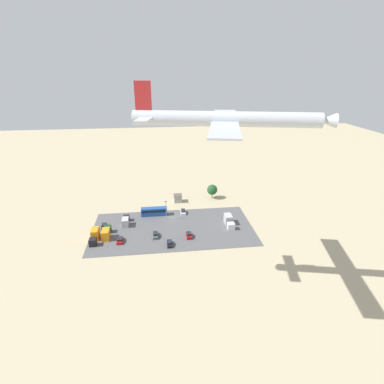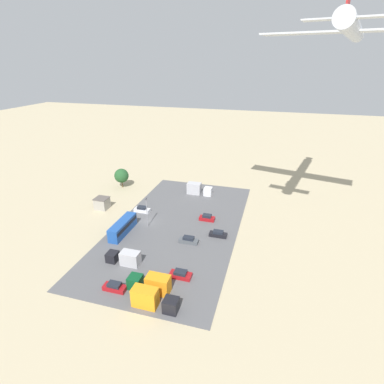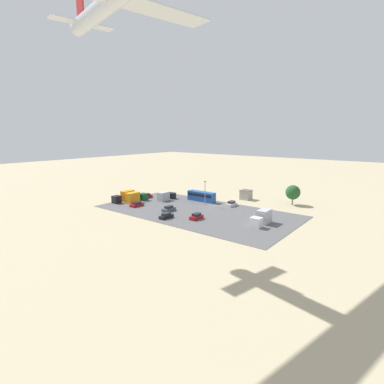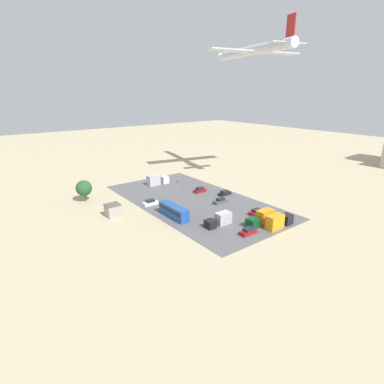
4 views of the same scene
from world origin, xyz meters
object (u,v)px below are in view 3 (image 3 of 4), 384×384
object	(u,v)px
shed_building	(246,195)
parked_car_2	(166,216)
parked_car_4	(147,196)
parked_truck_2	(262,218)
parked_car_3	(231,204)
parked_car_0	(196,217)
parked_truck_1	(166,196)
parked_car_1	(169,209)
parked_car_5	(137,204)
parked_truck_3	(136,197)
parked_truck_0	(125,197)
bus	(201,196)

from	to	relation	value
shed_building	parked_car_2	distance (m)	35.49
parked_car_4	parked_truck_2	world-z (taller)	parked_truck_2
parked_car_3	parked_car_4	size ratio (longest dim) A/B	1.01
parked_car_0	parked_truck_1	size ratio (longest dim) A/B	0.56
parked_car_1	parked_truck_2	distance (m)	28.07
parked_car_1	parked_car_5	bearing A→B (deg)	-170.68
parked_car_1	parked_truck_3	size ratio (longest dim) A/B	0.56
parked_car_1	parked_car_3	distance (m)	20.54
parked_car_4	shed_building	bearing A→B (deg)	35.07
parked_car_5	shed_building	bearing A→B (deg)	-125.63
parked_car_2	parked_truck_1	xyz separation A→B (m)	(15.74, -16.53, 0.72)
parked_car_0	parked_car_5	xyz separation A→B (m)	(23.72, 0.37, -0.09)
parked_car_2	parked_car_0	bearing A→B (deg)	32.41
parked_car_2	parked_truck_2	size ratio (longest dim) A/B	0.55
parked_truck_2	parked_car_0	bearing A→B (deg)	23.12
parked_truck_0	parked_truck_3	distance (m)	4.08
parked_car_2	parked_car_4	world-z (taller)	parked_car_4
parked_car_0	parked_car_3	xyz separation A→B (m)	(0.28, -18.71, -0.03)
shed_building	parked_truck_3	bearing A→B (deg)	44.83
parked_car_0	parked_car_1	size ratio (longest dim) A/B	0.91
bus	parked_car_2	distance (m)	23.40
parked_car_1	parked_car_5	xyz separation A→B (m)	(12.06, 1.98, -0.06)
bus	parked_car_1	world-z (taller)	bus
parked_car_4	parked_truck_2	distance (m)	46.58
parked_truck_2	parked_truck_3	distance (m)	44.74
parked_car_0	bus	bearing A→B (deg)	123.13
shed_building	parked_car_0	world-z (taller)	shed_building
parked_car_3	parked_truck_1	bearing A→B (deg)	16.45
shed_building	bus	bearing A→B (deg)	49.37
parked_car_5	parked_truck_1	size ratio (longest dim) A/B	0.60
bus	parked_car_3	bearing A→B (deg)	91.61
parked_car_0	parked_truck_2	size ratio (longest dim) A/B	0.52
parked_truck_3	parked_car_4	bearing A→B (deg)	105.26
parked_car_5	parked_truck_0	size ratio (longest dim) A/B	0.53
parked_truck_2	parked_truck_0	bearing A→B (deg)	5.84
parked_truck_1	parked_truck_2	distance (m)	39.03
bus	parked_truck_3	xyz separation A→B (m)	(16.71, 14.81, -0.20)
parked_car_4	parked_truck_3	xyz separation A→B (m)	(-1.82, 6.66, 0.91)
parked_car_4	parked_truck_0	xyz separation A→B (m)	(1.88, 8.39, 0.96)
shed_building	parked_car_1	xyz separation A→B (m)	(10.14, 28.99, -0.91)
parked_car_0	parked_car_2	xyz separation A→B (m)	(7.01, 4.45, -0.06)
parked_truck_2	parked_car_4	bearing A→B (deg)	-4.24
parked_car_4	parked_truck_0	distance (m)	8.65
parked_car_5	parked_car_1	bearing A→B (deg)	-170.68
parked_car_3	parked_car_5	bearing A→B (deg)	39.16
bus	parked_car_3	xyz separation A→B (m)	(-11.71, -0.33, -1.10)
parked_car_0	parked_car_4	world-z (taller)	parked_car_0
parked_truck_3	parked_truck_0	bearing A→B (deg)	-154.98
parked_truck_1	parked_car_2	bearing A→B (deg)	-46.40
parked_car_1	shed_building	bearing A→B (deg)	70.72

